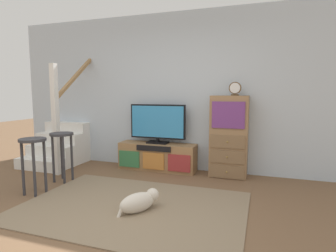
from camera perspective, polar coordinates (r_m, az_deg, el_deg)
ground_plane at (r=2.95m, az=-12.74°, el=-20.24°), size 20.00×20.00×0.00m
back_wall at (r=4.90m, az=2.16°, el=6.98°), size 6.40×0.12×2.70m
area_rug at (r=3.43m, az=-7.28°, el=-16.07°), size 2.60×1.80×0.01m
media_console at (r=4.87m, az=-2.22°, el=-6.29°), size 1.35×0.38×0.47m
television at (r=4.79m, az=-2.15°, el=0.67°), size 0.99×0.22×0.67m
side_cabinet at (r=4.51m, az=12.40°, el=-2.15°), size 0.58×0.38×1.29m
desk_clock at (r=4.44m, az=13.61°, el=7.44°), size 0.19×0.08×0.21m
staircase at (r=5.82m, az=-20.30°, el=-3.17°), size 1.00×1.36×2.20m
bar_stool_near at (r=4.06m, az=-25.95°, el=-5.04°), size 0.34×0.34×0.75m
bar_stool_far at (r=4.47m, az=-20.93°, el=-3.80°), size 0.34×0.34×0.74m
dog at (r=3.26m, az=-5.87°, el=-15.18°), size 0.41×0.49×0.23m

